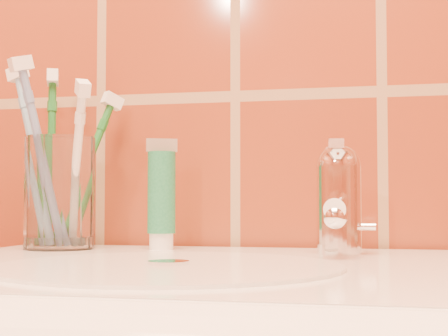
# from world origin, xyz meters

# --- Properties ---
(glass_tumbler) EXTENTS (0.11, 0.11, 0.13)m
(glass_tumbler) POSITION_xyz_m (-0.19, 1.10, 0.92)
(glass_tumbler) COLOR white
(glass_tumbler) RESTS_ON pedestal_sink
(toothpaste_tube) EXTENTS (0.04, 0.03, 0.13)m
(toothpaste_tube) POSITION_xyz_m (-0.07, 1.12, 0.91)
(toothpaste_tube) COLOR white
(toothpaste_tube) RESTS_ON pedestal_sink
(faucet) EXTENTS (0.05, 0.11, 0.12)m
(faucet) POSITION_xyz_m (0.14, 1.09, 0.91)
(faucet) COLOR white
(faucet) RESTS_ON pedestal_sink
(toothbrush_0) EXTENTS (0.07, 0.09, 0.23)m
(toothbrush_0) POSITION_xyz_m (-0.21, 1.11, 0.96)
(toothbrush_0) COLOR #1E712E
(toothbrush_0) RESTS_ON glass_tumbler
(toothbrush_1) EXTENTS (0.12, 0.13, 0.24)m
(toothbrush_1) POSITION_xyz_m (-0.20, 1.08, 0.96)
(toothbrush_1) COLOR #6781B7
(toothbrush_1) RESTS_ON glass_tumbler
(toothbrush_2) EXTENTS (0.11, 0.10, 0.23)m
(toothbrush_2) POSITION_xyz_m (-0.23, 1.10, 0.96)
(toothbrush_2) COLOR #77A8D4
(toothbrush_2) RESTS_ON glass_tumbler
(toothbrush_3) EXTENTS (0.15, 0.16, 0.22)m
(toothbrush_3) POSITION_xyz_m (-0.18, 1.14, 0.95)
(toothbrush_3) COLOR #1C6927
(toothbrush_3) RESTS_ON glass_tumbler
(toothbrush_4) EXTENTS (0.14, 0.16, 0.21)m
(toothbrush_4) POSITION_xyz_m (-0.16, 1.08, 0.94)
(toothbrush_4) COLOR silver
(toothbrush_4) RESTS_ON glass_tumbler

